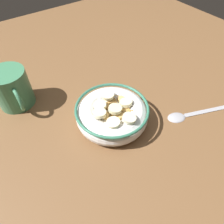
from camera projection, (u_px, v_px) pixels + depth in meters
ground_plane at (112, 124)px, 46.02cm from camera, size 127.47×127.47×2.00cm
cereal_bowl at (112, 113)px, 43.37cm from camera, size 15.39×15.39×5.68cm
spoon at (188, 114)px, 46.11cm from camera, size 7.86×16.26×0.80cm
coffee_mug at (12, 89)px, 45.82cm from camera, size 10.89×8.04×8.73cm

